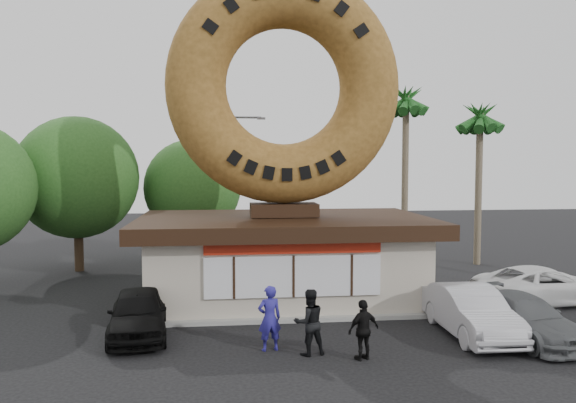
# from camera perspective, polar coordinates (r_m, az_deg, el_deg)

# --- Properties ---
(ground) EXTENTS (90.00, 90.00, 0.00)m
(ground) POSITION_cam_1_polar(r_m,az_deg,el_deg) (16.69, 1.83, -14.86)
(ground) COLOR black
(ground) RESTS_ON ground
(donut_shop) EXTENTS (11.20, 7.20, 3.80)m
(donut_shop) POSITION_cam_1_polar(r_m,az_deg,el_deg) (22.03, -0.43, -5.48)
(donut_shop) COLOR #BFB3A3
(donut_shop) RESTS_ON ground
(giant_donut) EXTENTS (8.98, 2.29, 8.98)m
(giant_donut) POSITION_cam_1_polar(r_m,az_deg,el_deg) (21.94, -0.44, 11.59)
(giant_donut) COLOR olive
(giant_donut) RESTS_ON donut_shop
(tree_west) EXTENTS (6.00, 6.00, 7.65)m
(tree_west) POSITION_cam_1_polar(r_m,az_deg,el_deg) (29.52, -20.64, 2.28)
(tree_west) COLOR #473321
(tree_west) RESTS_ON ground
(tree_mid) EXTENTS (5.20, 5.20, 6.63)m
(tree_mid) POSITION_cam_1_polar(r_m,az_deg,el_deg) (30.70, -9.68, 1.38)
(tree_mid) COLOR #473321
(tree_mid) RESTS_ON ground
(palm_near) EXTENTS (2.60, 2.60, 9.75)m
(palm_near) POSITION_cam_1_polar(r_m,az_deg,el_deg) (31.35, 11.90, 9.44)
(palm_near) COLOR #726651
(palm_near) RESTS_ON ground
(palm_far) EXTENTS (2.60, 2.60, 8.75)m
(palm_far) POSITION_cam_1_polar(r_m,az_deg,el_deg) (31.18, 18.93, 7.63)
(palm_far) COLOR #726651
(palm_far) RESTS_ON ground
(street_lamp) EXTENTS (2.11, 0.20, 8.00)m
(street_lamp) POSITION_cam_1_polar(r_m,az_deg,el_deg) (31.64, -5.71, 2.33)
(street_lamp) COLOR #59595E
(street_lamp) RESTS_ON ground
(person_left) EXTENTS (0.76, 0.58, 1.89)m
(person_left) POSITION_cam_1_polar(r_m,az_deg,el_deg) (16.39, -1.89, -11.76)
(person_left) COLOR navy
(person_left) RESTS_ON ground
(person_center) EXTENTS (1.04, 0.88, 1.86)m
(person_center) POSITION_cam_1_polar(r_m,az_deg,el_deg) (16.06, 2.17, -12.13)
(person_center) COLOR black
(person_center) RESTS_ON ground
(person_right) EXTENTS (1.06, 0.75, 1.66)m
(person_right) POSITION_cam_1_polar(r_m,az_deg,el_deg) (15.82, 7.68, -12.79)
(person_right) COLOR black
(person_right) RESTS_ON ground
(car_black) EXTENTS (2.17, 4.45, 1.46)m
(car_black) POSITION_cam_1_polar(r_m,az_deg,el_deg) (18.33, -15.00, -10.87)
(car_black) COLOR black
(car_black) RESTS_ON ground
(car_silver) EXTENTS (1.65, 4.63, 1.52)m
(car_silver) POSITION_cam_1_polar(r_m,az_deg,el_deg) (18.67, 18.06, -10.57)
(car_silver) COLOR #B2B1B6
(car_silver) RESTS_ON ground
(car_grey) EXTENTS (2.58, 4.81, 1.33)m
(car_grey) POSITION_cam_1_polar(r_m,az_deg,el_deg) (18.90, 22.79, -10.81)
(car_grey) COLOR slate
(car_grey) RESTS_ON ground
(car_white) EXTENTS (5.46, 3.09, 1.44)m
(car_white) POSITION_cam_1_polar(r_m,az_deg,el_deg) (23.66, 24.45, -7.75)
(car_white) COLOR silver
(car_white) RESTS_ON ground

